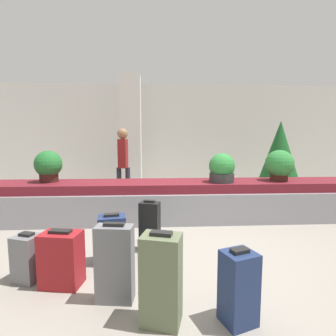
% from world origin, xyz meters
% --- Properties ---
extents(ground_plane, '(18.00, 18.00, 0.00)m').
position_xyz_m(ground_plane, '(0.00, 0.00, 0.00)').
color(ground_plane, gray).
extents(back_wall, '(18.00, 0.06, 3.20)m').
position_xyz_m(back_wall, '(0.00, 5.21, 1.60)').
color(back_wall, silver).
rests_on(back_wall, ground_plane).
extents(carousel, '(8.61, 0.97, 0.70)m').
position_xyz_m(carousel, '(0.00, 1.48, 0.34)').
color(carousel, gray).
rests_on(carousel, ground_plane).
extents(pillar, '(0.56, 0.56, 3.20)m').
position_xyz_m(pillar, '(-0.89, 4.12, 1.60)').
color(pillar, silver).
rests_on(pillar, ground_plane).
extents(suitcase_0, '(0.43, 0.32, 0.58)m').
position_xyz_m(suitcase_0, '(-1.20, -0.70, 0.28)').
color(suitcase_0, maroon).
rests_on(suitcase_0, ground_plane).
extents(suitcase_1, '(0.36, 0.21, 0.74)m').
position_xyz_m(suitcase_1, '(-0.62, -0.98, 0.36)').
color(suitcase_1, slate).
rests_on(suitcase_1, ground_plane).
extents(suitcase_2, '(0.32, 0.31, 0.62)m').
position_xyz_m(suitcase_2, '(0.41, -1.33, 0.30)').
color(suitcase_2, navy).
rests_on(suitcase_2, ground_plane).
extents(suitcase_3, '(0.36, 0.30, 0.60)m').
position_xyz_m(suitcase_3, '(-0.77, -0.20, 0.29)').
color(suitcase_3, navy).
rests_on(suitcase_3, ground_plane).
extents(suitcase_4, '(0.29, 0.24, 0.69)m').
position_xyz_m(suitcase_4, '(-0.32, 0.10, 0.33)').
color(suitcase_4, black).
rests_on(suitcase_4, ground_plane).
extents(suitcase_6, '(0.31, 0.31, 0.52)m').
position_xyz_m(suitcase_6, '(-1.59, -0.58, 0.25)').
color(suitcase_6, slate).
rests_on(suitcase_6, ground_plane).
extents(suitcase_7, '(0.36, 0.31, 0.77)m').
position_xyz_m(suitcase_7, '(-0.21, -1.30, 0.37)').
color(suitcase_7, '#5B6647').
rests_on(suitcase_7, ground_plane).
extents(potted_plant_0, '(0.52, 0.52, 0.58)m').
position_xyz_m(potted_plant_0, '(2.08, 1.46, 0.99)').
color(potted_plant_0, '#381914').
rests_on(potted_plant_0, carousel).
extents(potted_plant_1, '(0.49, 0.49, 0.57)m').
position_xyz_m(potted_plant_1, '(-2.17, 1.57, 0.99)').
color(potted_plant_1, '#381914').
rests_on(potted_plant_1, carousel).
extents(potted_plant_2, '(0.46, 0.46, 0.53)m').
position_xyz_m(potted_plant_2, '(0.97, 1.36, 0.94)').
color(potted_plant_2, '#2D2D2D').
rests_on(potted_plant_2, carousel).
extents(traveler_0, '(0.31, 0.33, 1.72)m').
position_xyz_m(traveler_0, '(-0.96, 2.74, 1.03)').
color(traveler_0, '#282833').
rests_on(traveler_0, ground_plane).
extents(decorated_tree, '(1.12, 1.12, 1.91)m').
position_xyz_m(decorated_tree, '(2.79, 2.91, 1.04)').
color(decorated_tree, '#4C331E').
rests_on(decorated_tree, ground_plane).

